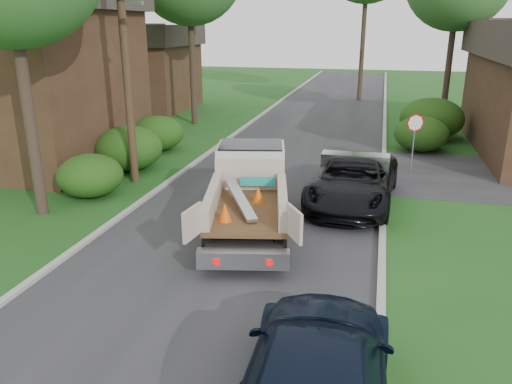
{
  "coord_description": "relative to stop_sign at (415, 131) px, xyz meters",
  "views": [
    {
      "loc": [
        3.74,
        -12.23,
        5.93
      ],
      "look_at": [
        0.36,
        1.39,
        1.2
      ],
      "focal_mm": 35.0,
      "sensor_mm": 36.0,
      "label": 1
    }
  ],
  "objects": [
    {
      "name": "navy_suv",
      "position": [
        -2.08,
        -15.0,
        -0.95
      ],
      "size": [
        2.5,
        5.74,
        1.65
      ],
      "primitive_type": "imported",
      "rotation": [
        0.0,
        0.0,
        3.18
      ],
      "color": "black",
      "rests_on": "ground"
    },
    {
      "name": "house_left_near",
      "position": [
        -17.2,
        -2.0,
        2.5
      ],
      "size": [
        9.72,
        8.64,
        8.4
      ],
      "color": "#3B2518",
      "rests_on": "ground"
    },
    {
      "name": "house_left_far",
      "position": [
        -18.7,
        13.0,
        1.27
      ],
      "size": [
        7.56,
        7.56,
        6.0
      ],
      "color": "#3B2518",
      "rests_on": "ground"
    },
    {
      "name": "utility_pole",
      "position": [
        -10.68,
        -4.02,
        3.4
      ],
      "size": [
        2.42,
        1.25,
        10.0
      ],
      "color": "#382619",
      "rests_on": "ground"
    },
    {
      "name": "road",
      "position": [
        -5.2,
        1.0,
        -1.77
      ],
      "size": [
        8.0,
        90.0,
        0.02
      ],
      "primitive_type": "cube",
      "color": "#28282B",
      "rests_on": "ground"
    },
    {
      "name": "black_pickup",
      "position": [
        -2.16,
        -4.5,
        -0.96
      ],
      "size": [
        3.14,
        6.07,
        1.64
      ],
      "primitive_type": "imported",
      "rotation": [
        0.0,
        0.0,
        -0.07
      ],
      "color": "black",
      "rests_on": "ground"
    },
    {
      "name": "hedge_right_a",
      "position": [
        0.6,
        4.0,
        -0.93
      ],
      "size": [
        2.6,
        2.6,
        1.7
      ],
      "primitive_type": "ellipsoid",
      "color": "#173B0D",
      "rests_on": "ground"
    },
    {
      "name": "hedge_left_c",
      "position": [
        -12.0,
        1.0,
        -0.93
      ],
      "size": [
        2.6,
        2.6,
        1.7
      ],
      "primitive_type": "ellipsoid",
      "color": "#173B0D",
      "rests_on": "ground"
    },
    {
      "name": "stop_sign",
      "position": [
        0.0,
        0.0,
        0.0
      ],
      "size": [
        0.71,
        0.32,
        2.48
      ],
      "color": "slate",
      "rests_on": "ground"
    },
    {
      "name": "hedge_right_b",
      "position": [
        1.3,
        7.0,
        -0.67
      ],
      "size": [
        3.38,
        3.38,
        2.21
      ],
      "primitive_type": "ellipsoid",
      "color": "#173B0D",
      "rests_on": "ground"
    },
    {
      "name": "flatbed_truck",
      "position": [
        -5.18,
        -7.08,
        -0.54
      ],
      "size": [
        3.68,
        6.36,
        2.27
      ],
      "rotation": [
        0.0,
        0.0,
        0.21
      ],
      "color": "black",
      "rests_on": "ground"
    },
    {
      "name": "curb_right",
      "position": [
        -1.1,
        1.0,
        -1.72
      ],
      "size": [
        0.2,
        90.0,
        0.12
      ],
      "primitive_type": "cube",
      "color": "#9E9E99",
      "rests_on": "ground"
    },
    {
      "name": "ground",
      "position": [
        -5.2,
        -9.0,
        -1.78
      ],
      "size": [
        120.0,
        120.0,
        0.0
      ],
      "primitive_type": "plane",
      "color": "#194E16",
      "rests_on": "ground"
    },
    {
      "name": "curb_left",
      "position": [
        -9.3,
        1.0,
        -1.72
      ],
      "size": [
        0.2,
        90.0,
        0.12
      ],
      "primitive_type": "cube",
      "color": "#9E9E99",
      "rests_on": "ground"
    },
    {
      "name": "hedge_left_a",
      "position": [
        -11.4,
        -6.0,
        -1.01
      ],
      "size": [
        2.34,
        2.34,
        1.53
      ],
      "primitive_type": "ellipsoid",
      "color": "#173B0D",
      "rests_on": "ground"
    },
    {
      "name": "hedge_left_b",
      "position": [
        -11.7,
        -2.5,
        -0.84
      ],
      "size": [
        2.86,
        2.86,
        1.87
      ],
      "primitive_type": "ellipsoid",
      "color": "#173B0D",
      "rests_on": "ground"
    }
  ]
}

